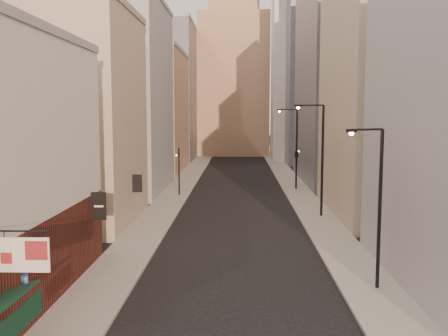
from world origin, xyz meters
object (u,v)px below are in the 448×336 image
(white_tower, at_px, (295,55))
(streetlamp_far, at_px, (295,144))
(clock_tower, at_px, (234,68))
(streetlamp_mid, at_px, (319,153))
(traffic_light_left, at_px, (179,162))
(streetlamp_near, at_px, (377,199))
(traffic_light_right, at_px, (297,154))

(white_tower, xyz_separation_m, streetlamp_far, (-3.74, -34.77, -13.49))
(clock_tower, height_order, streetlamp_mid, clock_tower)
(clock_tower, bearing_deg, streetlamp_far, -81.54)
(traffic_light_left, bearing_deg, streetlamp_mid, 118.07)
(clock_tower, distance_m, traffic_light_left, 55.32)
(streetlamp_mid, relative_size, traffic_light_left, 1.84)
(streetlamp_mid, xyz_separation_m, streetlamp_far, (-0.40, 14.60, -0.14))
(traffic_light_left, bearing_deg, streetlamp_near, 91.59)
(clock_tower, relative_size, white_tower, 1.08)
(streetlamp_mid, bearing_deg, traffic_light_left, 155.38)
(streetlamp_near, xyz_separation_m, traffic_light_right, (0.02, 32.97, -0.53))
(streetlamp_near, height_order, traffic_light_right, streetlamp_near)
(white_tower, bearing_deg, streetlamp_far, -96.15)
(streetlamp_far, bearing_deg, clock_tower, 115.27)
(clock_tower, distance_m, traffic_light_right, 49.99)
(streetlamp_mid, bearing_deg, streetlamp_far, 105.54)
(streetlamp_mid, xyz_separation_m, traffic_light_left, (-12.67, 10.11, -1.69))
(clock_tower, bearing_deg, traffic_light_right, -80.85)
(clock_tower, height_order, streetlamp_far, clock_tower)
(clock_tower, relative_size, traffic_light_right, 8.98)
(clock_tower, xyz_separation_m, white_tower, (11.00, -14.00, 0.97))
(traffic_light_right, bearing_deg, traffic_light_left, 48.33)
(white_tower, relative_size, streetlamp_mid, 4.51)
(white_tower, relative_size, streetlamp_far, 4.64)
(clock_tower, xyz_separation_m, streetlamp_far, (7.26, -48.77, -12.52))
(streetlamp_mid, bearing_deg, white_tower, 100.09)
(traffic_light_left, bearing_deg, white_tower, -135.54)
(streetlamp_near, relative_size, traffic_light_right, 1.56)
(white_tower, relative_size, traffic_light_left, 8.30)
(streetlamp_mid, relative_size, traffic_light_right, 1.84)
(streetlamp_near, height_order, traffic_light_left, streetlamp_near)
(traffic_light_left, height_order, traffic_light_right, same)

